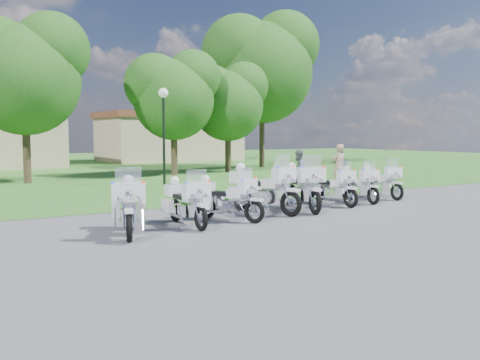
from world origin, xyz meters
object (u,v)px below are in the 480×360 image
motorcycle_3 (261,188)px  motorcycle_5 (331,186)px  bystander_b (298,170)px  bystander_c (341,169)px  motorcycle_7 (379,181)px  lamp_post (164,112)px  bystander_a (339,167)px  motorcycle_1 (185,201)px  motorcycle_2 (226,198)px  motorcycle_0 (129,205)px  motorcycle_4 (301,186)px  motorcycle_6 (357,184)px

motorcycle_3 → motorcycle_5: motorcycle_3 is taller
bystander_b → bystander_c: bearing=156.9°
motorcycle_7 → lamp_post: 10.04m
motorcycle_3 → motorcycle_7: size_ratio=1.18×
bystander_a → motorcycle_3: bearing=31.8°
motorcycle_1 → motorcycle_2: bearing=-170.2°
motorcycle_7 → motorcycle_0: bearing=15.4°
motorcycle_0 → bystander_a: bystander_a is taller
bystander_c → motorcycle_2: bearing=13.0°
motorcycle_3 → bystander_b: motorcycle_3 is taller
motorcycle_3 → bystander_a: (6.52, 3.80, 0.20)m
motorcycle_1 → motorcycle_3: bearing=-162.5°
motorcycle_2 → motorcycle_5: 4.64m
motorcycle_4 → motorcycle_6: 2.93m
motorcycle_1 → bystander_c: (10.14, 5.27, 0.16)m
motorcycle_5 → motorcycle_7: (2.77, 0.51, -0.00)m
motorcycle_5 → motorcycle_6: 1.30m
motorcycle_5 → bystander_c: bearing=-136.7°
motorcycle_3 → motorcycle_1: bearing=0.1°
motorcycle_0 → motorcycle_4: (5.88, 1.01, 0.05)m
motorcycle_2 → motorcycle_1: bearing=-17.2°
motorcycle_5 → bystander_a: bearing=-136.1°
motorcycle_0 → bystander_c: 13.03m
motorcycle_4 → bystander_a: (5.12, 3.93, 0.22)m
motorcycle_4 → bystander_b: size_ratio=1.53×
motorcycle_7 → bystander_c: bystander_c is taller
motorcycle_2 → lamp_post: size_ratio=0.47×
motorcycle_6 → motorcycle_7: (1.47, 0.38, 0.01)m
motorcycle_4 → motorcycle_3: bearing=11.1°
motorcycle_7 → motorcycle_1: bearing=15.2°
motorcycle_4 → motorcycle_0: bearing=25.8°
motorcycle_5 → bystander_b: bystander_b is taller
motorcycle_7 → motorcycle_4: bearing=16.7°
motorcycle_7 → bystander_a: (0.77, 3.01, 0.33)m
lamp_post → bystander_c: size_ratio=2.82×
motorcycle_5 → bystander_b: bearing=-115.8°
motorcycle_2 → motorcycle_5: bearing=166.4°
motorcycle_1 → bystander_b: (7.79, 5.29, 0.21)m
motorcycle_3 → bystander_c: bearing=-163.8°
motorcycle_1 → bystander_a: size_ratio=1.17×
motorcycle_0 → motorcycle_2: 2.96m
motorcycle_0 → motorcycle_1: bearing=-148.2°
motorcycle_5 → lamp_post: bearing=-78.4°
motorcycle_0 → motorcycle_3: bearing=-145.9°
motorcycle_1 → bystander_a: bearing=-151.8°
bystander_b → motorcycle_4: bearing=30.2°
motorcycle_1 → motorcycle_2: (1.29, 0.17, -0.00)m
motorcycle_2 → motorcycle_3: motorcycle_3 is taller
motorcycle_4 → motorcycle_6: bearing=-153.4°
motorcycle_1 → bystander_b: 9.42m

